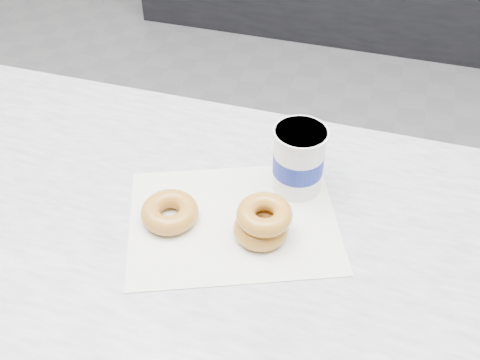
# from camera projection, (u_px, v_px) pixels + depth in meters

# --- Properties ---
(ground) EXTENTS (5.00, 5.00, 0.00)m
(ground) POSITION_uv_depth(u_px,v_px,m) (249.00, 281.00, 1.89)
(ground) COLOR gray
(ground) RESTS_ON ground
(wax_paper) EXTENTS (0.41, 0.37, 0.00)m
(wax_paper) POSITION_uv_depth(u_px,v_px,m) (233.00, 220.00, 0.88)
(wax_paper) COLOR silver
(wax_paper) RESTS_ON counter
(donut_single) EXTENTS (0.12, 0.12, 0.03)m
(donut_single) POSITION_uv_depth(u_px,v_px,m) (170.00, 212.00, 0.87)
(donut_single) COLOR #BD7534
(donut_single) RESTS_ON wax_paper
(donut_stack) EXTENTS (0.12, 0.12, 0.06)m
(donut_stack) POSITION_uv_depth(u_px,v_px,m) (263.00, 222.00, 0.84)
(donut_stack) COLOR #BD7534
(donut_stack) RESTS_ON wax_paper
(coffee_cup) EXTENTS (0.10, 0.10, 0.12)m
(coffee_cup) POSITION_uv_depth(u_px,v_px,m) (298.00, 159.00, 0.90)
(coffee_cup) COLOR white
(coffee_cup) RESTS_ON counter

